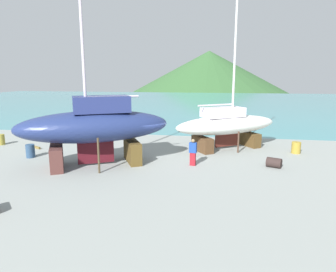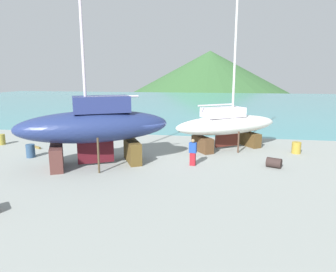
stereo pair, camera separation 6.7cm
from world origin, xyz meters
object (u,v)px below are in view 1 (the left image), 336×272
sailboat_small_center (227,124)px  worker (193,152)px  barrel_rust_far (1,140)px  sailboat_far_slipway (95,126)px  barrel_tipped_left (296,148)px  barrel_tipped_center (274,163)px  barrel_by_slipway (30,151)px

sailboat_small_center → worker: 5.29m
sailboat_small_center → barrel_rust_far: size_ratio=17.46×
sailboat_far_slipway → barrel_tipped_left: (12.77, 5.04, -2.01)m
sailboat_far_slipway → barrel_rust_far: bearing=-50.3°
sailboat_small_center → barrel_rust_far: (-17.59, -1.72, -1.43)m
worker → barrel_tipped_center: size_ratio=1.96×
barrel_by_slipway → barrel_tipped_center: barrel_by_slipway is taller
barrel_by_slipway → barrel_rust_far: size_ratio=1.07×
barrel_rust_far → sailboat_small_center: bearing=5.6°
sailboat_small_center → worker: bearing=-148.1°
barrel_tipped_left → worker: bearing=-149.1°
barrel_by_slipway → barrel_tipped_left: bearing=13.1°
barrel_by_slipway → barrel_tipped_center: (15.73, 0.41, -0.15)m
sailboat_far_slipway → barrel_by_slipway: 5.52m
sailboat_far_slipway → worker: bearing=160.4°
barrel_tipped_left → sailboat_far_slipway: bearing=-158.5°
sailboat_small_center → sailboat_far_slipway: 9.74m
sailboat_far_slipway → barrel_rust_far: 10.63m
barrel_by_slipway → barrel_rust_far: bearing=146.5°
sailboat_small_center → barrel_tipped_left: size_ratio=17.98×
sailboat_far_slipway → barrel_tipped_center: 10.94m
barrel_rust_far → barrel_tipped_center: bearing=-7.4°
sailboat_far_slipway → worker: 6.09m
worker → barrel_rust_far: 15.80m
barrel_by_slipway → barrel_tipped_left: (17.85, 4.16, -0.04)m
barrel_by_slipway → barrel_tipped_center: size_ratio=1.06×
worker → barrel_tipped_left: worker is taller
barrel_tipped_center → barrel_tipped_left: (2.11, 3.75, 0.11)m
sailboat_far_slipway → worker: size_ratio=8.05×
sailboat_small_center → barrel_rust_far: sailboat_small_center is taller
barrel_tipped_center → sailboat_far_slipway: bearing=-173.1°
sailboat_small_center → worker: (-2.09, -4.76, -0.99)m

